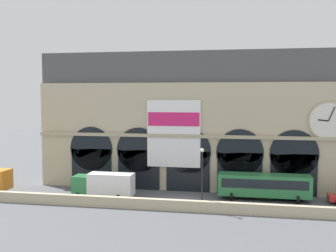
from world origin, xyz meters
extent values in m
plane|color=#54565B|center=(0.00, 0.00, 0.00)|extent=(200.00, 200.00, 0.00)
cube|color=#BCAD8C|center=(0.00, -4.25, 0.62)|extent=(90.00, 0.70, 1.24)
cube|color=#BCAD8C|center=(0.00, 7.26, 7.16)|extent=(41.47, 4.52, 14.31)
cube|color=#4C4C4C|center=(0.00, 7.56, 16.40)|extent=(41.47, 3.92, 4.18)
cube|color=black|center=(-13.38, 4.95, 2.67)|extent=(5.72, 0.20, 5.34)
cylinder|color=black|center=(-13.38, 4.95, 5.34)|extent=(6.02, 0.20, 6.02)
cube|color=black|center=(-6.69, 4.95, 2.67)|extent=(5.72, 0.20, 5.34)
cylinder|color=black|center=(-6.69, 4.95, 5.34)|extent=(6.02, 0.20, 6.02)
cube|color=black|center=(0.00, 4.95, 2.67)|extent=(5.72, 0.20, 5.34)
cylinder|color=black|center=(0.00, 4.95, 5.34)|extent=(6.02, 0.20, 6.02)
cube|color=black|center=(6.69, 4.95, 2.67)|extent=(5.72, 0.20, 5.34)
cylinder|color=black|center=(6.69, 4.95, 5.34)|extent=(6.02, 0.20, 6.02)
cube|color=black|center=(13.38, 4.95, 2.67)|extent=(5.72, 0.20, 5.34)
cylinder|color=black|center=(13.38, 4.95, 5.34)|extent=(6.02, 0.20, 6.02)
cylinder|color=#BCAD8C|center=(17.27, 4.85, 9.55)|extent=(4.68, 0.25, 4.68)
cylinder|color=silver|center=(17.27, 4.73, 9.55)|extent=(4.34, 0.06, 4.34)
cube|color=black|center=(16.67, 4.67, 9.61)|extent=(1.20, 0.04, 0.28)
cube|color=black|center=(17.62, 4.65, 10.40)|extent=(0.81, 0.04, 1.75)
cube|color=white|center=(-1.90, 4.83, 7.63)|extent=(7.09, 0.12, 8.85)
cube|color=#DB1E66|center=(-1.90, 4.75, 9.54)|extent=(6.81, 0.04, 1.80)
cube|color=tan|center=(0.00, 4.85, 7.35)|extent=(41.47, 0.50, 0.44)
cylinder|color=black|center=(-24.25, 0.56, 0.50)|extent=(0.28, 1.00, 1.00)
cube|color=#2D7A42|center=(-12.51, -0.43, 1.57)|extent=(2.00, 2.30, 2.30)
cube|color=white|center=(-8.76, -0.43, 1.77)|extent=(5.50, 2.30, 2.70)
cylinder|color=black|center=(-12.61, -1.46, 0.42)|extent=(0.28, 0.84, 0.84)
cylinder|color=black|center=(-12.61, 0.61, 0.42)|extent=(0.28, 0.84, 0.84)
cylinder|color=black|center=(-7.51, -1.46, 0.42)|extent=(0.28, 0.84, 0.84)
cylinder|color=black|center=(-7.51, 0.61, 0.42)|extent=(0.28, 0.84, 0.84)
cube|color=#2D7A42|center=(9.64, 2.46, 1.80)|extent=(11.00, 2.50, 2.60)
cube|color=black|center=(9.64, 1.19, 2.15)|extent=(10.12, 0.04, 1.10)
cylinder|color=black|center=(5.79, 1.34, 0.50)|extent=(0.28, 1.00, 1.00)
cylinder|color=black|center=(5.79, 3.59, 0.50)|extent=(0.28, 1.00, 1.00)
cylinder|color=black|center=(13.49, 1.34, 0.50)|extent=(0.28, 1.00, 1.00)
cylinder|color=black|center=(13.49, 3.59, 0.50)|extent=(0.28, 1.00, 1.00)
cylinder|color=black|center=(17.80, 1.51, 0.30)|extent=(0.28, 0.60, 0.60)
cylinder|color=black|center=(17.80, 3.13, 0.30)|extent=(0.28, 0.60, 0.60)
cylinder|color=black|center=(2.71, -3.45, 3.25)|extent=(0.16, 0.16, 6.50)
sphere|color=#F2EDCC|center=(2.71, -3.45, 6.68)|extent=(0.44, 0.44, 0.44)
camera|label=1|loc=(7.19, -47.53, 12.77)|focal=43.56mm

